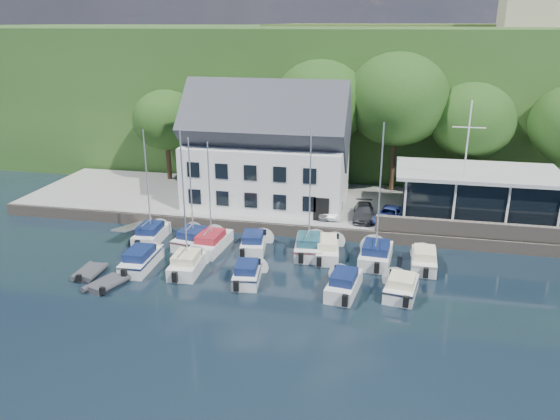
# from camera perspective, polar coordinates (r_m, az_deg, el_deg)

# --- Properties ---
(ground) EXTENTS (180.00, 180.00, 0.00)m
(ground) POSITION_cam_1_polar(r_m,az_deg,el_deg) (34.45, 3.90, -9.93)
(ground) COLOR black
(ground) RESTS_ON ground
(quay) EXTENTS (60.00, 13.00, 1.00)m
(quay) POSITION_cam_1_polar(r_m,az_deg,el_deg) (50.22, 6.75, 0.16)
(quay) COLOR gray
(quay) RESTS_ON ground
(quay_face) EXTENTS (60.00, 0.30, 1.00)m
(quay_face) POSITION_cam_1_polar(r_m,az_deg,el_deg) (44.15, 5.95, -2.53)
(quay_face) COLOR #695F54
(quay_face) RESTS_ON ground
(hillside) EXTENTS (160.00, 75.00, 16.00)m
(hillside) POSITION_cam_1_polar(r_m,az_deg,el_deg) (92.37, 9.63, 13.45)
(hillside) COLOR #274A1B
(hillside) RESTS_ON ground
(field_patch) EXTENTS (50.00, 30.00, 0.30)m
(field_patch) POSITION_cam_1_polar(r_m,az_deg,el_deg) (99.97, 14.96, 18.19)
(field_patch) COLOR brown
(field_patch) RESTS_ON hillside
(harbor_building) EXTENTS (14.40, 8.20, 8.70)m
(harbor_building) POSITION_cam_1_polar(r_m,az_deg,el_deg) (48.98, -1.36, 5.70)
(harbor_building) COLOR silver
(harbor_building) RESTS_ON quay
(club_pavilion) EXTENTS (13.20, 7.20, 4.10)m
(club_pavilion) POSITION_cam_1_polar(r_m,az_deg,el_deg) (48.39, 19.77, 1.57)
(club_pavilion) COLOR black
(club_pavilion) RESTS_ON quay
(seawall) EXTENTS (18.00, 0.50, 1.20)m
(seawall) POSITION_cam_1_polar(r_m,az_deg,el_deg) (44.69, 21.53, -2.03)
(seawall) COLOR #695F54
(seawall) RESTS_ON quay
(gangway) EXTENTS (1.20, 6.00, 1.40)m
(gangway) POSITION_cam_1_polar(r_m,az_deg,el_deg) (46.98, -14.80, -2.38)
(gangway) COLOR silver
(gangway) RESTS_ON ground
(car_silver) EXTENTS (2.32, 3.55, 1.12)m
(car_silver) POSITION_cam_1_polar(r_m,az_deg,el_deg) (46.52, 4.55, 0.06)
(car_silver) COLOR #A6A6AB
(car_silver) RESTS_ON quay
(car_white) EXTENTS (1.34, 3.39, 1.10)m
(car_white) POSITION_cam_1_polar(r_m,az_deg,el_deg) (46.54, 5.63, 0.02)
(car_white) COLOR silver
(car_white) RESTS_ON quay
(car_dgrey) EXTENTS (1.76, 4.12, 1.18)m
(car_dgrey) POSITION_cam_1_polar(r_m,az_deg,el_deg) (46.17, 8.69, -0.22)
(car_dgrey) COLOR #2E2E33
(car_dgrey) RESTS_ON quay
(car_blue) EXTENTS (2.39, 3.95, 1.26)m
(car_blue) POSITION_cam_1_polar(r_m,az_deg,el_deg) (45.89, 11.38, -0.45)
(car_blue) COLOR #314696
(car_blue) RESTS_ON quay
(flagpole) EXTENTS (2.44, 0.20, 10.16)m
(flagpole) POSITION_cam_1_polar(r_m,az_deg,el_deg) (44.62, 18.73, 4.32)
(flagpole) COLOR silver
(flagpole) RESTS_ON quay
(tree_0) EXTENTS (6.77, 6.77, 9.25)m
(tree_0) POSITION_cam_1_polar(r_m,az_deg,el_deg) (57.78, -11.74, 7.66)
(tree_0) COLOR #193610
(tree_0) RESTS_ON quay
(tree_1) EXTENTS (7.77, 7.77, 10.61)m
(tree_1) POSITION_cam_1_polar(r_m,az_deg,el_deg) (55.33, -5.79, 8.19)
(tree_1) COLOR #193610
(tree_1) RESTS_ON quay
(tree_2) EXTENTS (9.08, 9.08, 12.41)m
(tree_2) POSITION_cam_1_polar(r_m,az_deg,el_deg) (53.48, 4.17, 8.83)
(tree_2) COLOR #193610
(tree_2) RESTS_ON quay
(tree_3) EXTENTS (9.63, 9.63, 13.16)m
(tree_3) POSITION_cam_1_polar(r_m,az_deg,el_deg) (53.37, 11.98, 8.86)
(tree_3) COLOR #193610
(tree_3) RESTS_ON quay
(tree_4) EXTENTS (7.72, 7.72, 10.55)m
(tree_4) POSITION_cam_1_polar(r_m,az_deg,el_deg) (53.99, 19.23, 6.92)
(tree_4) COLOR #193610
(tree_4) RESTS_ON quay
(boat_r1_0) EXTENTS (2.24, 6.04, 8.87)m
(boat_r1_0) POSITION_cam_1_polar(r_m,az_deg,el_deg) (43.76, -13.66, 2.28)
(boat_r1_0) COLOR silver
(boat_r1_0) RESTS_ON ground
(boat_r1_1) EXTENTS (3.02, 5.70, 9.03)m
(boat_r1_1) POSITION_cam_1_polar(r_m,az_deg,el_deg) (42.01, -9.29, 1.99)
(boat_r1_1) COLOR silver
(boat_r1_1) RESTS_ON ground
(boat_r1_2) EXTENTS (2.54, 6.63, 8.84)m
(boat_r1_2) POSITION_cam_1_polar(r_m,az_deg,el_deg) (41.20, -7.37, 1.60)
(boat_r1_2) COLOR silver
(boat_r1_2) RESTS_ON ground
(boat_r1_3) EXTENTS (2.73, 5.67, 1.47)m
(boat_r1_3) POSITION_cam_1_polar(r_m,az_deg,el_deg) (42.01, -2.78, -3.25)
(boat_r1_3) COLOR silver
(boat_r1_3) RESTS_ON ground
(boat_r1_4) EXTENTS (2.78, 5.98, 9.59)m
(boat_r1_4) POSITION_cam_1_polar(r_m,az_deg,el_deg) (39.91, 3.15, 1.73)
(boat_r1_4) COLOR silver
(boat_r1_4) RESTS_ON ground
(boat_r1_5) EXTENTS (2.52, 6.77, 1.44)m
(boat_r1_5) POSITION_cam_1_polar(r_m,az_deg,el_deg) (41.22, 4.99, -3.77)
(boat_r1_5) COLOR silver
(boat_r1_5) RESTS_ON ground
(boat_r1_6) EXTENTS (2.76, 6.14, 9.59)m
(boat_r1_6) POSITION_cam_1_polar(r_m,az_deg,el_deg) (39.06, 10.33, 1.05)
(boat_r1_6) COLOR silver
(boat_r1_6) RESTS_ON ground
(boat_r1_7) EXTENTS (2.02, 5.65, 1.49)m
(boat_r1_7) POSITION_cam_1_polar(r_m,az_deg,el_deg) (40.40, 14.81, -4.83)
(boat_r1_7) COLOR silver
(boat_r1_7) RESTS_ON ground
(boat_r2_0) EXTENTS (2.18, 6.42, 1.51)m
(boat_r2_0) POSITION_cam_1_polar(r_m,az_deg,el_deg) (40.30, -14.30, -4.83)
(boat_r2_0) COLOR silver
(boat_r2_0) RESTS_ON ground
(boat_r2_1) EXTENTS (2.33, 5.61, 9.18)m
(boat_r2_1) POSITION_cam_1_polar(r_m,az_deg,el_deg) (37.52, -9.95, -0.01)
(boat_r2_1) COLOR silver
(boat_r2_1) RESTS_ON ground
(boat_r2_2) EXTENTS (2.41, 5.25, 1.41)m
(boat_r2_2) POSITION_cam_1_polar(r_m,az_deg,el_deg) (37.16, -3.42, -6.42)
(boat_r2_2) COLOR silver
(boat_r2_2) RESTS_ON ground
(boat_r2_3) EXTENTS (2.61, 5.94, 1.53)m
(boat_r2_3) POSITION_cam_1_polar(r_m,az_deg,el_deg) (35.82, 6.71, -7.44)
(boat_r2_3) COLOR silver
(boat_r2_3) RESTS_ON ground
(boat_r2_4) EXTENTS (2.73, 5.15, 1.45)m
(boat_r2_4) POSITION_cam_1_polar(r_m,az_deg,el_deg) (36.10, 12.58, -7.65)
(boat_r2_4) COLOR silver
(boat_r2_4) RESTS_ON ground
(dinghy_0) EXTENTS (1.69, 2.77, 0.64)m
(dinghy_0) POSITION_cam_1_polar(r_m,az_deg,el_deg) (40.27, -19.29, -6.04)
(dinghy_0) COLOR #333438
(dinghy_0) RESTS_ON ground
(dinghy_1) EXTENTS (2.48, 3.16, 0.65)m
(dinghy_1) POSITION_cam_1_polar(r_m,az_deg,el_deg) (38.19, -17.71, -7.26)
(dinghy_1) COLOR #333438
(dinghy_1) RESTS_ON ground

